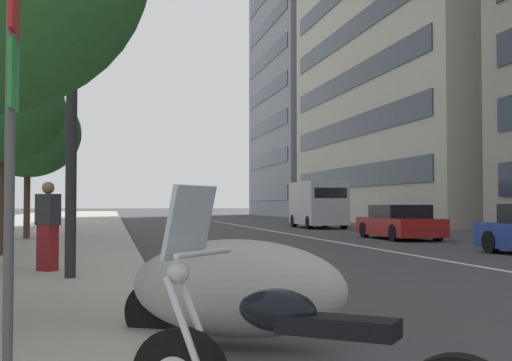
{
  "coord_description": "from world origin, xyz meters",
  "views": [
    {
      "loc": [
        -3.32,
        7.77,
        1.36
      ],
      "look_at": [
        13.53,
        4.2,
        1.95
      ],
      "focal_mm": 47.5,
      "sensor_mm": 36.0,
      "label": 1
    }
  ],
  "objects_px": {
    "car_far_down_avenue": "(399,223)",
    "street_tree_far_plaza": "(28,133)",
    "parking_sign_by_curb": "(11,126)",
    "street_tree_near_plaza_corner": "(0,109)",
    "pedestrian_on_plaza": "(48,226)",
    "motorcycle_far_end_row": "(235,289)",
    "delivery_van_ahead": "(318,203)"
  },
  "relations": [
    {
      "from": "motorcycle_far_end_row",
      "to": "car_far_down_avenue",
      "type": "bearing_deg",
      "value": -89.96
    },
    {
      "from": "parking_sign_by_curb",
      "to": "street_tree_near_plaza_corner",
      "type": "height_order",
      "value": "street_tree_near_plaza_corner"
    },
    {
      "from": "street_tree_near_plaza_corner",
      "to": "car_far_down_avenue",
      "type": "bearing_deg",
      "value": -61.02
    },
    {
      "from": "car_far_down_avenue",
      "to": "street_tree_far_plaza",
      "type": "bearing_deg",
      "value": 88.55
    },
    {
      "from": "parking_sign_by_curb",
      "to": "street_tree_far_plaza",
      "type": "relative_size",
      "value": 0.51
    },
    {
      "from": "delivery_van_ahead",
      "to": "street_tree_near_plaza_corner",
      "type": "distance_m",
      "value": 24.02
    },
    {
      "from": "delivery_van_ahead",
      "to": "pedestrian_on_plaza",
      "type": "bearing_deg",
      "value": 153.83
    },
    {
      "from": "street_tree_near_plaza_corner",
      "to": "street_tree_far_plaza",
      "type": "height_order",
      "value": "street_tree_far_plaza"
    },
    {
      "from": "motorcycle_far_end_row",
      "to": "parking_sign_by_curb",
      "type": "bearing_deg",
      "value": 80.03
    },
    {
      "from": "parking_sign_by_curb",
      "to": "street_tree_near_plaza_corner",
      "type": "distance_m",
      "value": 13.01
    },
    {
      "from": "parking_sign_by_curb",
      "to": "street_tree_far_plaza",
      "type": "xyz_separation_m",
      "value": [
        20.57,
        2.34,
        2.02
      ]
    },
    {
      "from": "motorcycle_far_end_row",
      "to": "car_far_down_avenue",
      "type": "distance_m",
      "value": 20.4
    },
    {
      "from": "street_tree_near_plaza_corner",
      "to": "pedestrian_on_plaza",
      "type": "bearing_deg",
      "value": -160.32
    },
    {
      "from": "parking_sign_by_curb",
      "to": "street_tree_near_plaza_corner",
      "type": "relative_size",
      "value": 0.56
    },
    {
      "from": "car_far_down_avenue",
      "to": "delivery_van_ahead",
      "type": "relative_size",
      "value": 0.89
    },
    {
      "from": "motorcycle_far_end_row",
      "to": "street_tree_near_plaza_corner",
      "type": "bearing_deg",
      "value": -42.17
    },
    {
      "from": "street_tree_far_plaza",
      "to": "pedestrian_on_plaza",
      "type": "bearing_deg",
      "value": -171.55
    },
    {
      "from": "car_far_down_avenue",
      "to": "pedestrian_on_plaza",
      "type": "relative_size",
      "value": 2.82
    },
    {
      "from": "motorcycle_far_end_row",
      "to": "street_tree_far_plaza",
      "type": "distance_m",
      "value": 19.12
    },
    {
      "from": "street_tree_near_plaza_corner",
      "to": "parking_sign_by_curb",
      "type": "bearing_deg",
      "value": -170.92
    },
    {
      "from": "delivery_van_ahead",
      "to": "street_tree_near_plaza_corner",
      "type": "relative_size",
      "value": 1.08
    },
    {
      "from": "street_tree_near_plaza_corner",
      "to": "pedestrian_on_plaza",
      "type": "distance_m",
      "value": 5.11
    },
    {
      "from": "parking_sign_by_curb",
      "to": "pedestrian_on_plaza",
      "type": "distance_m",
      "value": 8.67
    },
    {
      "from": "motorcycle_far_end_row",
      "to": "delivery_van_ahead",
      "type": "distance_m",
      "value": 31.71
    },
    {
      "from": "parking_sign_by_curb",
      "to": "street_tree_far_plaza",
      "type": "distance_m",
      "value": 20.8
    },
    {
      "from": "pedestrian_on_plaza",
      "to": "street_tree_far_plaza",
      "type": "bearing_deg",
      "value": -128.55
    },
    {
      "from": "motorcycle_far_end_row",
      "to": "pedestrian_on_plaza",
      "type": "xyz_separation_m",
      "value": [
        6.43,
        2.27,
        0.4
      ]
    },
    {
      "from": "motorcycle_far_end_row",
      "to": "street_tree_near_plaza_corner",
      "type": "distance_m",
      "value": 11.6
    },
    {
      "from": "street_tree_near_plaza_corner",
      "to": "motorcycle_far_end_row",
      "type": "bearing_deg",
      "value": -160.45
    },
    {
      "from": "car_far_down_avenue",
      "to": "street_tree_far_plaza",
      "type": "relative_size",
      "value": 0.86
    },
    {
      "from": "motorcycle_far_end_row",
      "to": "delivery_van_ahead",
      "type": "bearing_deg",
      "value": -80.35
    },
    {
      "from": "street_tree_far_plaza",
      "to": "car_far_down_avenue",
      "type": "bearing_deg",
      "value": -91.78
    }
  ]
}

